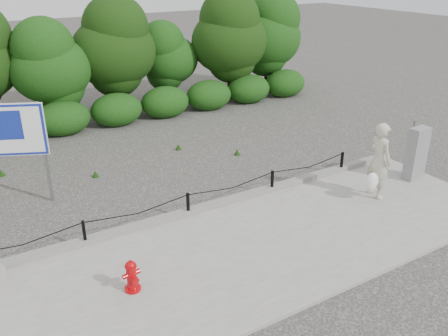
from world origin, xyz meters
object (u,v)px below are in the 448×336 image
pedestrian (379,162)px  utility_cabinet (416,153)px  advertising_sign (11,135)px  fire_hydrant (132,276)px

pedestrian → utility_cabinet: (1.76, 0.21, -0.22)m
utility_cabinet → advertising_sign: bearing=153.9°
utility_cabinet → fire_hydrant: bearing=-178.1°
pedestrian → fire_hydrant: bearing=98.7°
fire_hydrant → advertising_sign: 5.22m
pedestrian → advertising_sign: size_ratio=0.76×
utility_cabinet → advertising_sign: size_ratio=0.63×
fire_hydrant → utility_cabinet: utility_cabinet is taller
fire_hydrant → advertising_sign: size_ratio=0.25×
fire_hydrant → pedestrian: size_ratio=0.33×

